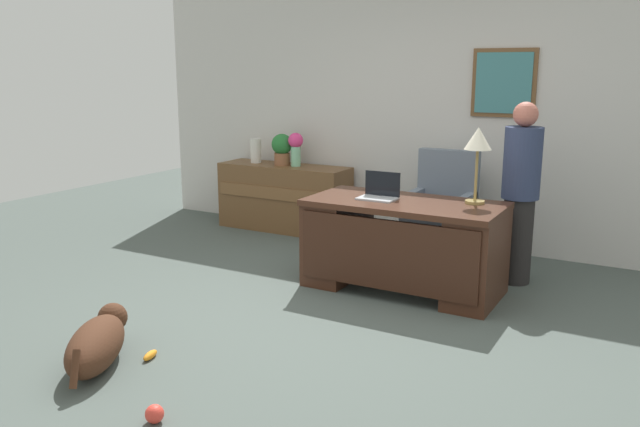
# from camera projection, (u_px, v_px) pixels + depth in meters

# --- Properties ---
(ground_plane) EXTENTS (12.00, 12.00, 0.00)m
(ground_plane) POSITION_uv_depth(u_px,v_px,m) (312.00, 319.00, 4.89)
(ground_plane) COLOR #4C5651
(back_wall) EXTENTS (7.00, 0.16, 2.70)m
(back_wall) POSITION_uv_depth(u_px,v_px,m) (436.00, 117.00, 6.80)
(back_wall) COLOR silver
(back_wall) RESTS_ON ground_plane
(desk) EXTENTS (1.62, 0.81, 0.77)m
(desk) POSITION_uv_depth(u_px,v_px,m) (402.00, 243.00, 5.45)
(desk) COLOR #422316
(desk) RESTS_ON ground_plane
(credenza) EXTENTS (1.57, 0.50, 0.76)m
(credenza) POSITION_uv_depth(u_px,v_px,m) (284.00, 198.00, 7.52)
(credenza) COLOR brown
(credenza) RESTS_ON ground_plane
(armchair) EXTENTS (0.60, 0.59, 1.07)m
(armchair) POSITION_uv_depth(u_px,v_px,m) (442.00, 212.00, 6.33)
(armchair) COLOR slate
(armchair) RESTS_ON ground_plane
(person_standing) EXTENTS (0.32, 0.32, 1.58)m
(person_standing) POSITION_uv_depth(u_px,v_px,m) (520.00, 192.00, 5.56)
(person_standing) COLOR #262323
(person_standing) RESTS_ON ground_plane
(dog_lying) EXTENTS (0.63, 0.81, 0.30)m
(dog_lying) POSITION_uv_depth(u_px,v_px,m) (98.00, 342.00, 4.10)
(dog_lying) COLOR #472819
(dog_lying) RESTS_ON ground_plane
(laptop) EXTENTS (0.32, 0.22, 0.22)m
(laptop) POSITION_uv_depth(u_px,v_px,m) (380.00, 192.00, 5.48)
(laptop) COLOR #B2B5BA
(laptop) RESTS_ON desk
(desk_lamp) EXTENTS (0.22, 0.22, 0.62)m
(desk_lamp) POSITION_uv_depth(u_px,v_px,m) (478.00, 144.00, 5.19)
(desk_lamp) COLOR #9E8447
(desk_lamp) RESTS_ON desk
(vase_with_flowers) EXTENTS (0.17, 0.17, 0.38)m
(vase_with_flowers) POSITION_uv_depth(u_px,v_px,m) (296.00, 146.00, 7.31)
(vase_with_flowers) COLOR #83C99E
(vase_with_flowers) RESTS_ON credenza
(vase_empty) EXTENTS (0.13, 0.13, 0.28)m
(vase_empty) POSITION_uv_depth(u_px,v_px,m) (256.00, 151.00, 7.59)
(vase_empty) COLOR silver
(vase_empty) RESTS_ON credenza
(potted_plant) EXTENTS (0.24, 0.24, 0.36)m
(potted_plant) POSITION_uv_depth(u_px,v_px,m) (282.00, 148.00, 7.41)
(potted_plant) COLOR brown
(potted_plant) RESTS_ON credenza
(dog_toy_ball) EXTENTS (0.10, 0.10, 0.10)m
(dog_toy_ball) POSITION_uv_depth(u_px,v_px,m) (154.00, 414.00, 3.45)
(dog_toy_ball) COLOR #E53F33
(dog_toy_ball) RESTS_ON ground_plane
(dog_toy_bone) EXTENTS (0.08, 0.15, 0.05)m
(dog_toy_bone) POSITION_uv_depth(u_px,v_px,m) (150.00, 355.00, 4.21)
(dog_toy_bone) COLOR orange
(dog_toy_bone) RESTS_ON ground_plane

